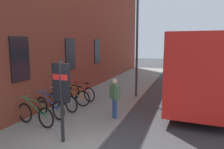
% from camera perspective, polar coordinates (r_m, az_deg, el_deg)
% --- Properties ---
extents(ground, '(60.00, 60.00, 0.00)m').
position_cam_1_polar(ground, '(10.58, 12.35, -8.01)').
color(ground, '#38383A').
extents(sidewalk_pavement, '(24.00, 3.50, 0.12)m').
position_cam_1_polar(sidewalk_pavement, '(13.04, 1.36, -4.38)').
color(sidewalk_pavement, gray).
rests_on(sidewalk_pavement, ground).
extents(station_facade, '(22.00, 0.65, 9.23)m').
position_cam_1_polar(station_facade, '(14.47, -5.32, 15.00)').
color(station_facade, brown).
rests_on(station_facade, ground).
extents(bicycle_mid_rack, '(0.50, 1.75, 0.97)m').
position_cam_1_polar(bicycle_mid_rack, '(7.97, -19.94, -10.06)').
color(bicycle_mid_rack, black).
rests_on(bicycle_mid_rack, sidewalk_pavement).
extents(bicycle_nearest_sign, '(0.71, 1.69, 0.97)m').
position_cam_1_polar(bicycle_nearest_sign, '(8.65, -16.34, -8.42)').
color(bicycle_nearest_sign, black).
rests_on(bicycle_nearest_sign, sidewalk_pavement).
extents(bicycle_beside_lamp, '(0.66, 1.71, 0.97)m').
position_cam_1_polar(bicycle_beside_lamp, '(9.32, -13.07, -7.06)').
color(bicycle_beside_lamp, black).
rests_on(bicycle_beside_lamp, sidewalk_pavement).
extents(bicycle_far_end, '(0.48, 1.77, 0.97)m').
position_cam_1_polar(bicycle_far_end, '(9.94, -10.64, -6.00)').
color(bicycle_far_end, black).
rests_on(bicycle_far_end, sidewalk_pavement).
extents(bicycle_leaning_wall, '(0.69, 1.70, 0.97)m').
position_cam_1_polar(bicycle_leaning_wall, '(10.76, -8.12, -4.81)').
color(bicycle_leaning_wall, black).
rests_on(bicycle_leaning_wall, sidewalk_pavement).
extents(transit_info_sign, '(0.12, 0.55, 2.40)m').
position_cam_1_polar(transit_info_sign, '(6.15, -13.49, -3.56)').
color(transit_info_sign, black).
rests_on(transit_info_sign, sidewalk_pavement).
extents(city_bus, '(10.63, 3.13, 3.35)m').
position_cam_1_polar(city_bus, '(12.51, 23.13, 3.00)').
color(city_bus, red).
rests_on(city_bus, ground).
extents(pedestrian_crossing_street, '(0.45, 0.48, 1.53)m').
position_cam_1_polar(pedestrian_crossing_street, '(8.04, 0.75, -5.33)').
color(pedestrian_crossing_street, '#334C8C').
rests_on(pedestrian_crossing_street, sidewalk_pavement).
extents(street_lamp, '(0.28, 0.28, 5.44)m').
position_cam_1_polar(street_lamp, '(11.23, 6.76, 10.27)').
color(street_lamp, '#333338').
rests_on(street_lamp, sidewalk_pavement).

